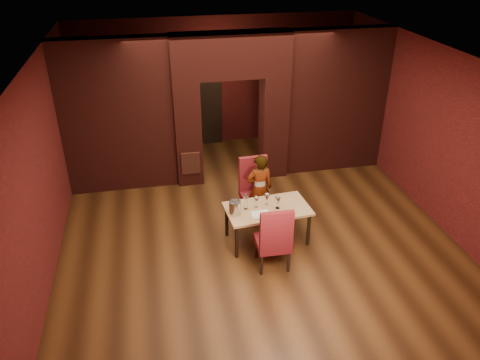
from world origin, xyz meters
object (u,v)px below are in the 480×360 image
object	(u,v)px
chair_near	(273,235)
potted_plant	(287,204)
water_bottle	(246,202)
dining_table	(267,224)
wine_glass_c	(278,203)
wine_glass_b	(267,199)
wine_glass_a	(256,202)
person_seated	(259,189)
wine_bucket	(235,208)
chair_far	(256,190)

from	to	relation	value
chair_near	potted_plant	world-z (taller)	chair_near
water_bottle	chair_near	bearing A→B (deg)	-68.54
dining_table	wine_glass_c	bearing A→B (deg)	-19.58
wine_glass_c	potted_plant	bearing A→B (deg)	61.69
wine_glass_b	wine_glass_a	bearing A→B (deg)	-166.43
chair_near	person_seated	size ratio (longest dim) A/B	0.85
wine_bucket	person_seated	bearing A→B (deg)	50.56
chair_near	wine_glass_c	xyz separation A→B (m)	(0.26, 0.65, 0.21)
chair_far	potted_plant	bearing A→B (deg)	-3.81
chair_far	wine_glass_c	bearing A→B (deg)	-80.00
wine_bucket	wine_glass_b	bearing A→B (deg)	17.25
wine_bucket	wine_glass_c	bearing A→B (deg)	2.30
wine_glass_c	dining_table	bearing A→B (deg)	164.89
chair_near	wine_glass_c	distance (m)	0.73
wine_glass_a	wine_glass_c	bearing A→B (deg)	-16.99
chair_far	potted_plant	xyz separation A→B (m)	(0.63, -0.01, -0.38)
chair_far	wine_glass_a	xyz separation A→B (m)	(-0.17, -0.70, 0.18)
dining_table	chair_near	bearing A→B (deg)	-101.84
wine_glass_b	potted_plant	bearing A→B (deg)	47.78
dining_table	wine_glass_b	size ratio (longest dim) A/B	6.79
water_bottle	wine_glass_a	bearing A→B (deg)	5.49
wine_glass_b	chair_near	bearing A→B (deg)	-97.46
wine_glass_a	water_bottle	world-z (taller)	water_bottle
wine_glass_a	wine_glass_b	distance (m)	0.21
dining_table	chair_near	distance (m)	0.75
dining_table	wine_bucket	bearing A→B (deg)	-177.18
chair_near	person_seated	bearing A→B (deg)	-92.99
chair_near	wine_bucket	xyz separation A→B (m)	(-0.51, 0.62, 0.22)
dining_table	wine_bucket	xyz separation A→B (m)	(-0.60, -0.08, 0.47)
chair_near	wine_glass_a	bearing A→B (deg)	-80.94
wine_glass_c	wine_bucket	world-z (taller)	wine_bucket
dining_table	chair_near	world-z (taller)	chair_near
dining_table	person_seated	world-z (taller)	person_seated
chair_far	chair_near	size ratio (longest dim) A/B	1.03
wine_glass_a	water_bottle	xyz separation A→B (m)	(-0.19, -0.02, 0.05)
wine_glass_b	potted_plant	distance (m)	1.04
chair_far	water_bottle	bearing A→B (deg)	-119.71
person_seated	wine_glass_b	xyz separation A→B (m)	(-0.00, -0.56, 0.10)
water_bottle	potted_plant	bearing A→B (deg)	35.98
chair_far	chair_near	xyz separation A→B (m)	(-0.07, -1.47, -0.02)
wine_glass_a	wine_bucket	world-z (taller)	wine_bucket
chair_far	chair_near	world-z (taller)	chair_far
chair_far	wine_glass_c	distance (m)	0.86
chair_far	potted_plant	world-z (taller)	chair_far
wine_bucket	potted_plant	world-z (taller)	wine_bucket
wine_glass_a	wine_glass_b	xyz separation A→B (m)	(0.21, 0.05, 0.01)
person_seated	wine_glass_c	size ratio (longest dim) A/B	6.09
potted_plant	wine_glass_c	bearing A→B (deg)	-118.31
wine_glass_b	wine_glass_c	size ratio (longest dim) A/B	0.94
chair_far	chair_near	bearing A→B (deg)	-95.87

